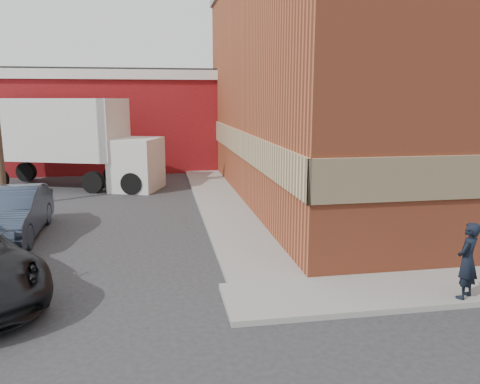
{
  "coord_description": "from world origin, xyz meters",
  "views": [
    {
      "loc": [
        -1.67,
        -9.46,
        4.07
      ],
      "look_at": [
        0.58,
        3.55,
        1.4
      ],
      "focal_mm": 35.0,
      "sensor_mm": 36.0,
      "label": 1
    }
  ],
  "objects": [
    {
      "name": "sedan",
      "position": [
        -6.01,
        4.8,
        0.74
      ],
      "size": [
        1.71,
        4.53,
        1.48
      ],
      "primitive_type": "imported",
      "rotation": [
        0.0,
        0.0,
        0.03
      ],
      "color": "#2B3648",
      "rests_on": "ground"
    },
    {
      "name": "ground",
      "position": [
        0.0,
        0.0,
        0.0
      ],
      "size": [
        90.0,
        90.0,
        0.0
      ],
      "primitive_type": "plane",
      "color": "#28282B",
      "rests_on": "ground"
    },
    {
      "name": "warehouse",
      "position": [
        -6.0,
        20.0,
        2.81
      ],
      "size": [
        16.3,
        8.3,
        5.6
      ],
      "color": "maroon",
      "rests_on": "ground"
    },
    {
      "name": "man",
      "position": [
        4.28,
        -1.55,
        0.9
      ],
      "size": [
        0.68,
        0.62,
        1.56
      ],
      "primitive_type": "imported",
      "rotation": [
        0.0,
        0.0,
        3.71
      ],
      "color": "black",
      "rests_on": "sidewalk_south"
    },
    {
      "name": "brick_building",
      "position": [
        8.5,
        9.0,
        4.68
      ],
      "size": [
        14.25,
        18.25,
        9.36
      ],
      "color": "#AA492B",
      "rests_on": "ground"
    },
    {
      "name": "sidewalk_west",
      "position": [
        0.6,
        9.0,
        0.06
      ],
      "size": [
        1.8,
        18.0,
        0.12
      ],
      "primitive_type": "cube",
      "color": "gray",
      "rests_on": "ground"
    },
    {
      "name": "box_truck",
      "position": [
        -5.63,
        12.78,
        2.33
      ],
      "size": [
        8.51,
        5.01,
        4.04
      ],
      "rotation": [
        0.0,
        0.0,
        -0.34
      ],
      "color": "silver",
      "rests_on": "ground"
    }
  ]
}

